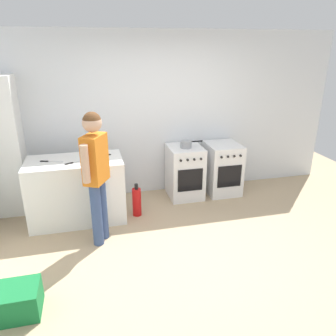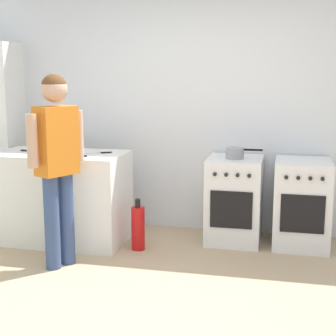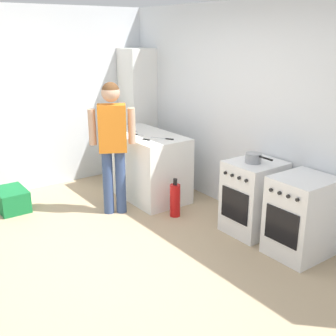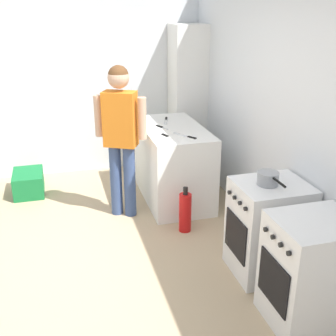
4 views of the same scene
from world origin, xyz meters
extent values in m
plane|color=tan|center=(0.00, 0.00, 0.00)|extent=(8.00, 8.00, 0.00)
cube|color=silver|center=(0.00, 1.95, 1.30)|extent=(6.00, 0.10, 2.60)
cube|color=silver|center=(-2.60, 0.40, 1.30)|extent=(0.10, 3.10, 2.60)
cube|color=white|center=(-1.35, 1.20, 0.45)|extent=(1.30, 0.70, 0.90)
cube|color=white|center=(0.35, 1.58, 0.42)|extent=(0.53, 0.60, 0.85)
cube|color=black|center=(0.35, 1.27, 0.40)|extent=(0.40, 0.01, 0.36)
cylinder|color=black|center=(0.23, 1.46, 0.85)|extent=(0.17, 0.17, 0.01)
cylinder|color=black|center=(0.47, 1.46, 0.85)|extent=(0.17, 0.17, 0.01)
cylinder|color=black|center=(0.23, 1.70, 0.85)|extent=(0.17, 0.17, 0.01)
cylinder|color=black|center=(0.47, 1.70, 0.85)|extent=(0.17, 0.17, 0.01)
cylinder|color=black|center=(0.19, 1.26, 0.74)|extent=(0.04, 0.02, 0.04)
cylinder|color=black|center=(0.30, 1.26, 0.74)|extent=(0.04, 0.02, 0.04)
cylinder|color=black|center=(0.40, 1.26, 0.74)|extent=(0.04, 0.02, 0.04)
cylinder|color=black|center=(0.51, 1.26, 0.74)|extent=(0.04, 0.02, 0.04)
cube|color=white|center=(1.01, 1.58, 0.42)|extent=(0.53, 0.60, 0.85)
cube|color=black|center=(1.01, 1.27, 0.40)|extent=(0.40, 0.01, 0.36)
cylinder|color=black|center=(0.89, 1.46, 0.85)|extent=(0.17, 0.17, 0.01)
cylinder|color=black|center=(1.13, 1.46, 0.85)|extent=(0.17, 0.17, 0.01)
cylinder|color=black|center=(0.89, 1.70, 0.85)|extent=(0.17, 0.17, 0.01)
cylinder|color=black|center=(0.85, 1.26, 0.74)|extent=(0.04, 0.02, 0.04)
cylinder|color=black|center=(0.95, 1.26, 0.74)|extent=(0.04, 0.02, 0.04)
cylinder|color=black|center=(1.06, 1.26, 0.74)|extent=(0.04, 0.02, 0.04)
cylinder|color=black|center=(1.17, 1.26, 0.74)|extent=(0.04, 0.02, 0.04)
cylinder|color=gray|center=(0.35, 1.53, 0.90)|extent=(0.18, 0.18, 0.11)
cylinder|color=black|center=(0.53, 1.53, 0.94)|extent=(0.18, 0.02, 0.02)
cube|color=silver|center=(-1.58, 1.18, 0.90)|extent=(0.20, 0.09, 0.01)
cube|color=black|center=(-1.73, 1.22, 0.91)|extent=(0.11, 0.06, 0.01)
cube|color=silver|center=(-1.22, 0.97, 0.90)|extent=(0.24, 0.10, 0.01)
cube|color=black|center=(-1.05, 1.02, 0.91)|extent=(0.11, 0.06, 0.01)
cube|color=silver|center=(-1.03, 1.20, 0.90)|extent=(0.21, 0.14, 0.01)
cube|color=black|center=(-0.89, 1.28, 0.91)|extent=(0.11, 0.08, 0.01)
cube|color=silver|center=(-1.31, 1.10, 0.90)|extent=(0.10, 0.06, 0.01)
cube|color=black|center=(-1.40, 1.05, 0.91)|extent=(0.11, 0.07, 0.01)
cylinder|color=#384C7A|center=(-1.11, 0.47, 0.41)|extent=(0.13, 0.13, 0.82)
cylinder|color=#384C7A|center=(-1.03, 0.61, 0.41)|extent=(0.13, 0.13, 0.82)
cube|color=orange|center=(-1.07, 0.54, 1.11)|extent=(0.34, 0.39, 0.58)
cylinder|color=tan|center=(-1.18, 0.33, 1.14)|extent=(0.09, 0.09, 0.44)
cylinder|color=tan|center=(-0.96, 0.76, 1.14)|extent=(0.09, 0.09, 0.44)
sphere|color=tan|center=(-1.07, 0.54, 1.55)|extent=(0.22, 0.22, 0.22)
sphere|color=brown|center=(-1.07, 0.54, 1.57)|extent=(0.21, 0.21, 0.21)
cylinder|color=red|center=(-0.52, 1.10, 0.21)|extent=(0.13, 0.13, 0.42)
cylinder|color=black|center=(-0.52, 1.10, 0.46)|extent=(0.05, 0.05, 0.08)
cube|color=#197238|center=(-1.94, -0.52, 0.14)|extent=(0.52, 0.36, 0.28)
cube|color=white|center=(-2.30, 1.68, 1.00)|extent=(0.48, 0.44, 2.00)
camera|label=1|loc=(-1.09, -3.19, 2.38)|focal=35.00mm
camera|label=2|loc=(0.82, -3.46, 1.69)|focal=55.00mm
camera|label=3|loc=(3.41, -1.86, 2.24)|focal=45.00mm
camera|label=4|loc=(3.21, -0.11, 2.26)|focal=45.00mm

